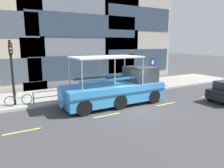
{
  "coord_description": "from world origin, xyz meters",
  "views": [
    {
      "loc": [
        -8.15,
        -11.25,
        4.31
      ],
      "look_at": [
        -0.5,
        2.13,
        1.3
      ],
      "focal_mm": 33.58,
      "sensor_mm": 36.0,
      "label": 1
    }
  ],
  "objects": [
    {
      "name": "curb_edge",
      "position": [
        0.0,
        3.11,
        0.09
      ],
      "size": [
        32.0,
        0.18,
        0.18
      ],
      "primitive_type": "cube",
      "color": "#B2ADA3",
      "rests_on": "ground_plane"
    },
    {
      "name": "parking_sign",
      "position": [
        4.74,
        3.74,
        2.06
      ],
      "size": [
        0.6,
        0.12,
        2.77
      ],
      "color": "#4C4F54",
      "rests_on": "sidewalk"
    },
    {
      "name": "traffic_light_pole",
      "position": [
        -7.07,
        3.9,
        2.8
      ],
      "size": [
        0.24,
        0.46,
        4.33
      ],
      "color": "black",
      "rests_on": "sidewalk"
    },
    {
      "name": "office_tower_right",
      "position": [
        6.82,
        13.05,
        9.37
      ],
      "size": [
        9.08,
        9.39,
        18.73
      ],
      "color": "#9E998E",
      "rests_on": "ground_plane"
    },
    {
      "name": "sidewalk",
      "position": [
        0.0,
        5.6,
        0.09
      ],
      "size": [
        32.0,
        4.8,
        0.18
      ],
      "primitive_type": "cube",
      "color": "#99968E",
      "rests_on": "ground_plane"
    },
    {
      "name": "pedestrian_near_bow",
      "position": [
        3.11,
        4.44,
        1.18
      ],
      "size": [
        0.29,
        0.44,
        1.65
      ],
      "color": "#1E2338",
      "rests_on": "sidewalk"
    },
    {
      "name": "leaned_bicycle",
      "position": [
        -6.86,
        3.71,
        0.56
      ],
      "size": [
        1.74,
        0.46,
        0.96
      ],
      "color": "black",
      "rests_on": "sidewalk"
    },
    {
      "name": "duck_tour_boat",
      "position": [
        -0.4,
        1.25,
        1.11
      ],
      "size": [
        9.04,
        2.69,
        3.45
      ],
      "color": "#388CD1",
      "rests_on": "ground_plane"
    },
    {
      "name": "curb_guardrail",
      "position": [
        -0.92,
        3.45,
        0.77
      ],
      "size": [
        10.14,
        0.09,
        0.87
      ],
      "color": "gray",
      "rests_on": "sidewalk"
    },
    {
      "name": "ground_plane",
      "position": [
        0.0,
        0.0,
        0.0
      ],
      "size": [
        120.0,
        120.0,
        0.0
      ],
      "primitive_type": "plane",
      "color": "#3D3D3F"
    },
    {
      "name": "lane_centreline",
      "position": [
        -0.0,
        -0.57,
        0.0
      ],
      "size": [
        25.8,
        0.12,
        0.01
      ],
      "color": "#DBD64C",
      "rests_on": "ground_plane"
    }
  ]
}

